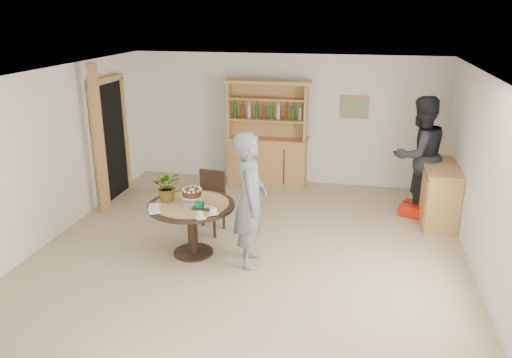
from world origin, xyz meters
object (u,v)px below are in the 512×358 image
(dining_chair, at_px, (210,198))
(sideboard, at_px, (439,193))
(dining_table, at_px, (192,214))
(red_suitcase, at_px, (420,211))
(hutch, at_px, (267,150))
(teen_boy, at_px, (250,200))
(adult_person, at_px, (419,155))

(dining_chair, bearing_deg, sideboard, 24.67)
(dining_table, bearing_deg, dining_chair, 89.29)
(dining_chair, xyz_separation_m, red_suitcase, (3.27, 1.22, -0.43))
(hutch, distance_m, dining_table, 3.19)
(dining_table, xyz_separation_m, dining_chair, (0.01, 0.83, -0.07))
(hutch, distance_m, red_suitcase, 3.07)
(teen_boy, bearing_deg, adult_person, -55.45)
(dining_chair, bearing_deg, red_suitcase, 27.88)
(sideboard, relative_size, teen_boy, 0.69)
(hutch, bearing_deg, sideboard, -22.21)
(red_suitcase, bearing_deg, teen_boy, -116.86)
(sideboard, distance_m, red_suitcase, 0.46)
(sideboard, distance_m, dining_chair, 3.67)
(sideboard, height_order, dining_chair, dining_chair)
(adult_person, distance_m, red_suitcase, 0.92)
(dining_chair, height_order, adult_person, adult_person)
(sideboard, height_order, teen_boy, teen_boy)
(hutch, relative_size, adult_person, 1.03)
(hutch, relative_size, dining_chair, 2.16)
(hutch, relative_size, dining_table, 1.70)
(sideboard, distance_m, adult_person, 0.71)
(hutch, height_order, adult_person, hutch)
(red_suitcase, bearing_deg, sideboard, -6.77)
(red_suitcase, bearing_deg, dining_table, -126.37)
(dining_table, relative_size, teen_boy, 0.66)
(sideboard, relative_size, red_suitcase, 1.79)
(adult_person, bearing_deg, teen_boy, 13.06)
(teen_boy, bearing_deg, sideboard, -63.85)
(sideboard, bearing_deg, adult_person, 130.65)
(sideboard, distance_m, dining_table, 4.01)
(dining_chair, relative_size, red_suitcase, 1.34)
(teen_boy, height_order, red_suitcase, teen_boy)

